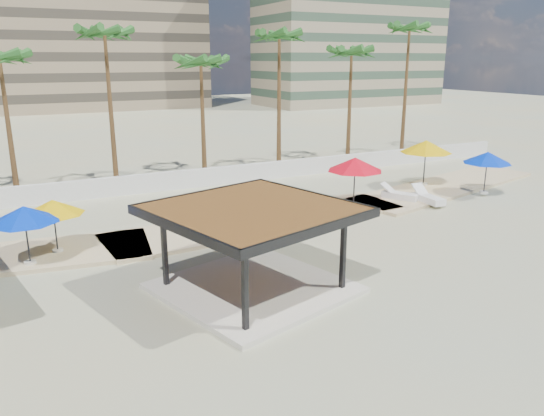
{
  "coord_description": "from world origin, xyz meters",
  "views": [
    {
      "loc": [
        -9.33,
        -16.33,
        8.14
      ],
      "look_at": [
        1.45,
        4.87,
        1.4
      ],
      "focal_mm": 35.0,
      "sensor_mm": 36.0,
      "label": 1
    }
  ],
  "objects_px": {
    "lounger_a": "(187,223)",
    "lounger_c": "(399,195)",
    "lounger_b": "(269,217)",
    "pavilion_central": "(253,241)",
    "umbrella_c": "(355,164)",
    "lounger_d": "(428,198)"
  },
  "relations": [
    {
      "from": "pavilion_central",
      "to": "lounger_b",
      "type": "distance_m",
      "value": 7.98
    },
    {
      "from": "lounger_a",
      "to": "lounger_c",
      "type": "xyz_separation_m",
      "value": [
        12.85,
        -0.36,
        0.01
      ]
    },
    {
      "from": "lounger_c",
      "to": "lounger_d",
      "type": "relative_size",
      "value": 0.98
    },
    {
      "from": "lounger_b",
      "to": "lounger_d",
      "type": "xyz_separation_m",
      "value": [
        9.9,
        -0.68,
        -0.01
      ]
    },
    {
      "from": "lounger_a",
      "to": "lounger_b",
      "type": "xyz_separation_m",
      "value": [
        3.96,
        -0.96,
        0.03
      ]
    },
    {
      "from": "lounger_b",
      "to": "lounger_c",
      "type": "distance_m",
      "value": 8.92
    },
    {
      "from": "pavilion_central",
      "to": "lounger_d",
      "type": "relative_size",
      "value": 3.3
    },
    {
      "from": "pavilion_central",
      "to": "umbrella_c",
      "type": "xyz_separation_m",
      "value": [
        9.53,
        7.24,
        0.65
      ]
    },
    {
      "from": "umbrella_c",
      "to": "lounger_c",
      "type": "bearing_deg",
      "value": 1.96
    },
    {
      "from": "pavilion_central",
      "to": "lounger_d",
      "type": "height_order",
      "value": "pavilion_central"
    },
    {
      "from": "lounger_a",
      "to": "lounger_b",
      "type": "relative_size",
      "value": 0.88
    },
    {
      "from": "lounger_a",
      "to": "umbrella_c",
      "type": "bearing_deg",
      "value": -88.16
    },
    {
      "from": "lounger_a",
      "to": "lounger_b",
      "type": "bearing_deg",
      "value": -98.97
    },
    {
      "from": "lounger_b",
      "to": "lounger_c",
      "type": "relative_size",
      "value": 1.08
    },
    {
      "from": "lounger_c",
      "to": "lounger_b",
      "type": "bearing_deg",
      "value": 64.19
    },
    {
      "from": "umbrella_c",
      "to": "lounger_d",
      "type": "distance_m",
      "value": 5.01
    },
    {
      "from": "pavilion_central",
      "to": "lounger_c",
      "type": "bearing_deg",
      "value": 14.05
    },
    {
      "from": "lounger_c",
      "to": "lounger_d",
      "type": "height_order",
      "value": "lounger_d"
    },
    {
      "from": "lounger_d",
      "to": "lounger_a",
      "type": "bearing_deg",
      "value": 86.8
    },
    {
      "from": "lounger_d",
      "to": "lounger_b",
      "type": "bearing_deg",
      "value": 89.63
    },
    {
      "from": "pavilion_central",
      "to": "umbrella_c",
      "type": "distance_m",
      "value": 11.98
    },
    {
      "from": "lounger_d",
      "to": "umbrella_c",
      "type": "bearing_deg",
      "value": 78.59
    }
  ]
}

